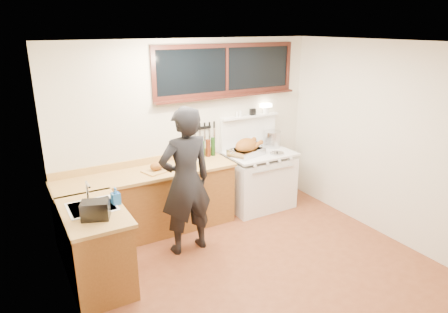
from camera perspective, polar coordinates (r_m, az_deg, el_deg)
ground_plane at (r=5.00m, az=4.52°, el=-15.54°), size 4.00×3.50×0.02m
room_shell at (r=4.31m, az=5.07°, el=3.13°), size 4.10×3.60×2.65m
counter_back at (r=5.61m, az=-10.72°, el=-6.44°), size 2.44×0.64×1.00m
counter_left at (r=4.70m, az=-17.82°, el=-12.26°), size 0.64×1.09×0.90m
sink_unit at (r=4.59m, az=-18.28°, el=-7.50°), size 0.50×0.45×0.37m
vintage_stove at (r=6.32m, az=4.96°, el=-3.14°), size 1.02×0.74×1.59m
back_window at (r=5.97m, az=0.44°, el=11.50°), size 2.32×0.13×0.77m
left_doorway at (r=3.34m, az=-19.30°, el=-13.18°), size 0.02×1.04×2.17m
knife_strip at (r=5.90m, az=-3.67°, el=3.91°), size 0.52×0.03×0.28m
man at (r=4.93m, az=-5.48°, el=-3.57°), size 0.70×0.47×1.88m
soap_bottle at (r=4.53m, az=-15.23°, el=-5.46°), size 0.10×0.10×0.20m
toaster at (r=4.27m, az=-17.90°, el=-7.28°), size 0.32×0.27×0.19m
cutting_board at (r=5.42m, az=-9.54°, el=-1.57°), size 0.42×0.36×0.13m
roast_turkey at (r=6.01m, az=3.26°, el=1.16°), size 0.56×0.47×0.26m
stockpot at (r=6.45m, az=6.89°, el=2.50°), size 0.35×0.35×0.26m
saucepan at (r=6.38m, az=4.03°, el=1.81°), size 0.22×0.31×0.13m
pot_lid at (r=6.12m, az=7.59°, el=0.46°), size 0.23×0.23×0.04m
coffee_tin at (r=5.71m, az=-5.48°, el=-0.14°), size 0.12×0.10×0.15m
pitcher at (r=5.77m, az=-3.96°, el=0.17°), size 0.11×0.11×0.16m
bottle_cluster at (r=5.91m, az=-2.77°, el=1.06°), size 0.41×0.07×0.28m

